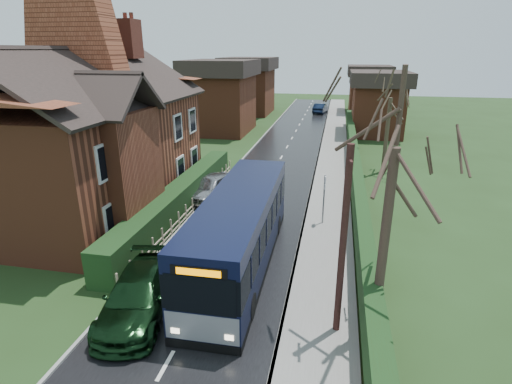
% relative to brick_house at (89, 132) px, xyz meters
% --- Properties ---
extents(ground, '(140.00, 140.00, 0.00)m').
position_rel_brick_house_xyz_m(ground, '(8.73, -4.78, -4.38)').
color(ground, '#23411C').
rests_on(ground, ground).
extents(road, '(6.00, 100.00, 0.02)m').
position_rel_brick_house_xyz_m(road, '(8.73, 5.22, -4.37)').
color(road, black).
rests_on(road, ground).
extents(pavement, '(2.50, 100.00, 0.14)m').
position_rel_brick_house_xyz_m(pavement, '(12.98, 5.22, -4.31)').
color(pavement, slate).
rests_on(pavement, ground).
extents(kerb_right, '(0.12, 100.00, 0.14)m').
position_rel_brick_house_xyz_m(kerb_right, '(11.78, 5.22, -4.31)').
color(kerb_right, gray).
rests_on(kerb_right, ground).
extents(kerb_left, '(0.12, 100.00, 0.10)m').
position_rel_brick_house_xyz_m(kerb_left, '(5.68, 5.22, -4.33)').
color(kerb_left, gray).
rests_on(kerb_left, ground).
extents(front_hedge, '(1.20, 16.00, 1.60)m').
position_rel_brick_house_xyz_m(front_hedge, '(4.83, 0.22, -3.58)').
color(front_hedge, black).
rests_on(front_hedge, ground).
extents(picket_fence, '(0.10, 16.00, 0.90)m').
position_rel_brick_house_xyz_m(picket_fence, '(5.58, 0.22, -3.93)').
color(picket_fence, gray).
rests_on(picket_fence, ground).
extents(right_wall_hedge, '(0.60, 50.00, 1.80)m').
position_rel_brick_house_xyz_m(right_wall_hedge, '(14.53, 5.22, -3.36)').
color(right_wall_hedge, brown).
rests_on(right_wall_hedge, ground).
extents(brick_house, '(9.30, 14.60, 10.30)m').
position_rel_brick_house_xyz_m(brick_house, '(0.00, 0.00, 0.00)').
color(brick_house, brown).
rests_on(brick_house, ground).
extents(bus, '(2.56, 10.55, 3.19)m').
position_rel_brick_house_xyz_m(bus, '(9.53, -4.82, -2.79)').
color(bus, black).
rests_on(bus, ground).
extents(car_silver, '(2.78, 4.79, 1.53)m').
position_rel_brick_house_xyz_m(car_silver, '(5.93, 2.60, -3.61)').
color(car_silver, '#A3A2A7').
rests_on(car_silver, ground).
extents(car_green, '(2.89, 5.19, 1.42)m').
position_rel_brick_house_xyz_m(car_green, '(6.85, -8.63, -3.66)').
color(car_green, black).
rests_on(car_green, ground).
extents(car_distant, '(2.09, 4.44, 1.41)m').
position_rel_brick_house_xyz_m(car_distant, '(10.73, 39.02, -3.67)').
color(car_distant, black).
rests_on(car_distant, ground).
extents(bus_stop_sign, '(0.11, 0.41, 2.72)m').
position_rel_brick_house_xyz_m(bus_stop_sign, '(12.73, 0.06, -2.58)').
color(bus_stop_sign, slate).
rests_on(bus_stop_sign, ground).
extents(telegraph_pole, '(0.21, 0.80, 6.21)m').
position_rel_brick_house_xyz_m(telegraph_pole, '(13.53, -8.31, -1.23)').
color(telegraph_pole, black).
rests_on(telegraph_pole, ground).
extents(tree_right_near, '(4.03, 4.03, 8.71)m').
position_rel_brick_house_xyz_m(tree_right_near, '(14.73, -8.02, 2.13)').
color(tree_right_near, '#372821').
rests_on(tree_right_near, ground).
extents(tree_right_far, '(4.01, 4.01, 7.75)m').
position_rel_brick_house_xyz_m(tree_right_far, '(16.73, 10.66, 1.42)').
color(tree_right_far, '#3C3023').
rests_on(tree_right_far, ground).
extents(tree_house_side, '(4.81, 4.81, 10.94)m').
position_rel_brick_house_xyz_m(tree_house_side, '(-0.71, 6.83, 3.80)').
color(tree_house_side, '#3B2C23').
rests_on(tree_house_side, ground).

